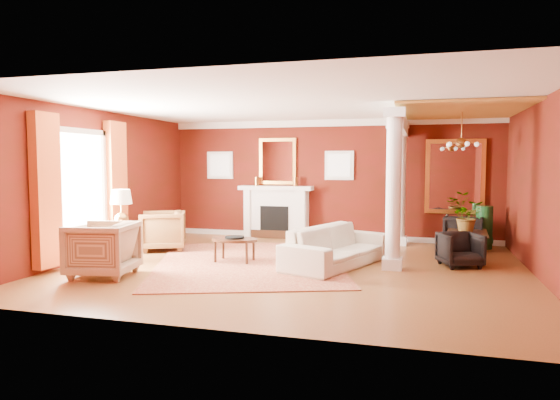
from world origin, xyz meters
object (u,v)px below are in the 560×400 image
(sofa, at_px, (337,240))
(armchair_stripe, at_px, (102,247))
(armchair_leopard, at_px, (163,229))
(coffee_table, at_px, (235,241))
(side_table, at_px, (121,214))
(dining_table, at_px, (469,237))

(sofa, distance_m, armchair_stripe, 4.03)
(sofa, relative_size, armchair_leopard, 2.63)
(sofa, relative_size, armchair_stripe, 2.45)
(armchair_leopard, height_order, coffee_table, armchair_leopard)
(sofa, distance_m, armchair_leopard, 3.88)
(side_table, bearing_deg, dining_table, 20.28)
(coffee_table, bearing_deg, side_table, -166.71)
(armchair_stripe, xyz_separation_m, side_table, (-0.43, 1.21, 0.40))
(armchair_leopard, bearing_deg, coffee_table, 43.27)
(side_table, bearing_deg, coffee_table, 13.29)
(coffee_table, bearing_deg, dining_table, 23.49)
(sofa, xyz_separation_m, armchair_leopard, (-3.83, 0.59, -0.01))
(armchair_leopard, height_order, side_table, side_table)
(armchair_stripe, height_order, dining_table, armchair_stripe)
(armchair_stripe, height_order, coffee_table, armchair_stripe)
(armchair_stripe, bearing_deg, armchair_leopard, 176.33)
(armchair_stripe, bearing_deg, dining_table, 110.87)
(armchair_leopard, relative_size, coffee_table, 1.04)
(sofa, bearing_deg, coffee_table, 116.49)
(armchair_leopard, bearing_deg, dining_table, 75.24)
(side_table, xyz_separation_m, dining_table, (6.37, 2.35, -0.52))
(armchair_stripe, distance_m, side_table, 1.35)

